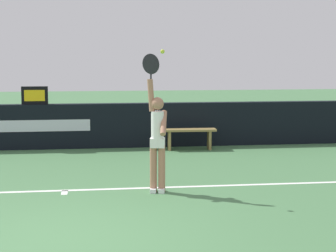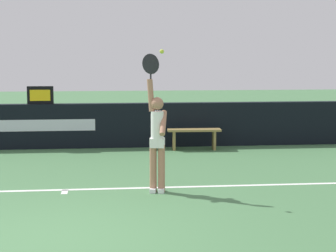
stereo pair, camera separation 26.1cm
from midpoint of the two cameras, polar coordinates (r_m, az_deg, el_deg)
The scene contains 7 objects.
ground_plane at distance 7.48m, azimuth -10.72°, elevation -10.98°, with size 60.00×60.00×0.00m, color #447447.
court_lines at distance 7.42m, azimuth -10.77°, elevation -11.13°, with size 12.41×5.51×0.00m.
back_wall at distance 14.35m, azimuth -8.51°, elevation 0.02°, with size 15.96×0.29×1.11m.
speed_display at distance 14.34m, azimuth -12.18°, elevation 3.04°, with size 0.63×0.13×0.44m.
tennis_player at distance 9.54m, azimuth -0.33°, elevation -0.99°, with size 0.45×0.42×2.36m.
tennis_ball at distance 9.20m, azimuth 0.20°, elevation 7.49°, with size 0.07×0.07×0.07m.
courtside_bench_near at distance 13.95m, azimuth 3.16°, elevation -0.84°, with size 1.32×0.43×0.51m.
Camera 2 is at (0.75, -7.10, 2.31)m, focal length 60.76 mm.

